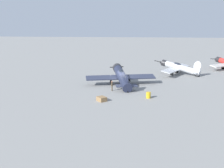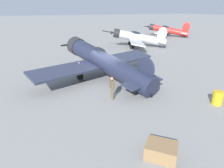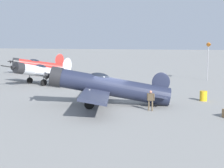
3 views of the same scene
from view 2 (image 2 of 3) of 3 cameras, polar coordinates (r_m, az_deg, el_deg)
ground_plane at (r=17.16m, az=-1.28°, el=0.96°), size 400.00×400.00×0.00m
airplane_foreground at (r=17.08m, az=-2.50°, el=6.49°), size 12.34×10.67×3.34m
airplane_mid_apron at (r=32.79m, az=7.33°, el=13.06°), size 9.73×11.81×3.28m
airplane_far_line at (r=47.51m, az=15.50°, el=14.67°), size 10.52×9.48×3.30m
ground_crew_mechanic at (r=13.34m, az=-0.00°, el=-0.57°), size 0.28×0.61×1.58m
equipment_crate at (r=8.91m, az=13.97°, el=-18.08°), size 1.61×1.63×0.61m
fuel_drum at (r=14.49m, az=28.06°, el=-3.53°), size 0.69×0.69×0.90m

